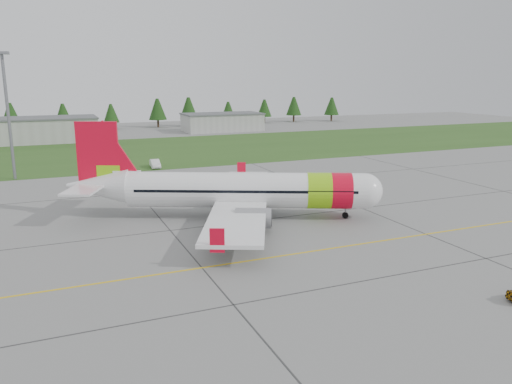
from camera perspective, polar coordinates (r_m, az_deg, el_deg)
name	(u,v)px	position (r m, az deg, el deg)	size (l,w,h in m)	color
ground	(399,275)	(44.74, 15.98, -9.06)	(320.00, 320.00, 0.00)	gray
aircraft	(239,190)	(59.36, -2.01, 0.18)	(35.63, 33.81, 11.43)	white
service_van	(155,155)	(94.74, -11.50, 4.13)	(1.62, 1.53, 4.65)	white
grass_strip	(172,150)	(118.19, -9.63, 4.77)	(320.00, 50.00, 0.03)	#30561E
taxi_guideline	(347,246)	(50.77, 10.33, -6.10)	(120.00, 0.25, 0.02)	gold
hangar_west	(32,131)	(142.64, -24.25, 6.40)	(32.00, 14.00, 6.00)	#A8A8A3
hangar_east	(222,123)	(159.23, -3.87, 7.92)	(24.00, 12.00, 5.20)	#A8A8A3
floodlight_mast	(9,118)	(90.36, -26.42, 7.54)	(0.50, 0.50, 20.00)	slate
treeline	(131,113)	(172.43, -14.08, 8.74)	(160.00, 8.00, 10.00)	#1C3F14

